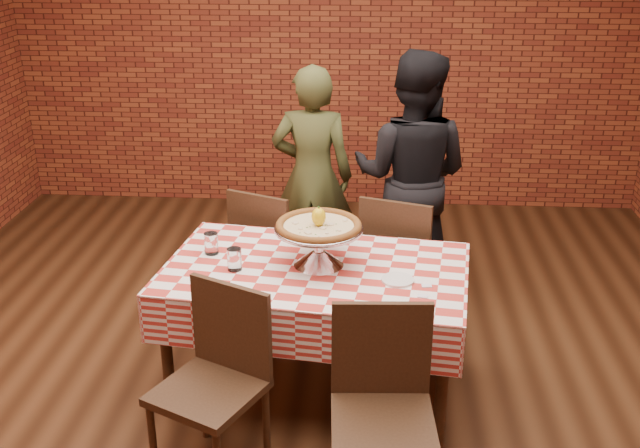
% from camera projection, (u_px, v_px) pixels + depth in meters
% --- Properties ---
extents(ground, '(6.00, 6.00, 0.00)m').
position_uv_depth(ground, '(299.00, 389.00, 4.25)').
color(ground, black).
rests_on(ground, ground).
extents(back_wall, '(5.50, 0.00, 5.50)m').
position_uv_depth(back_wall, '(330.00, 43.00, 6.46)').
color(back_wall, maroon).
rests_on(back_wall, ground).
extents(table, '(1.67, 1.13, 0.75)m').
position_uv_depth(table, '(315.00, 331.00, 4.12)').
color(table, '#3C2817').
rests_on(table, ground).
extents(tablecloth, '(1.72, 1.17, 0.27)m').
position_uv_depth(tablecloth, '(315.00, 290.00, 4.02)').
color(tablecloth, '#BC332A').
rests_on(tablecloth, table).
extents(pizza_stand, '(0.53, 0.53, 0.21)m').
position_uv_depth(pizza_stand, '(319.00, 246.00, 3.96)').
color(pizza_stand, silver).
rests_on(pizza_stand, tablecloth).
extents(pizza, '(0.50, 0.50, 0.03)m').
position_uv_depth(pizza, '(319.00, 227.00, 3.92)').
color(pizza, beige).
rests_on(pizza, pizza_stand).
extents(lemon, '(0.08, 0.08, 0.10)m').
position_uv_depth(lemon, '(319.00, 217.00, 3.90)').
color(lemon, yellow).
rests_on(lemon, pizza).
extents(water_glass_left, '(0.08, 0.08, 0.12)m').
position_uv_depth(water_glass_left, '(234.00, 259.00, 3.92)').
color(water_glass_left, white).
rests_on(water_glass_left, tablecloth).
extents(water_glass_right, '(0.08, 0.08, 0.12)m').
position_uv_depth(water_glass_right, '(211.00, 243.00, 4.11)').
color(water_glass_right, white).
rests_on(water_glass_right, tablecloth).
extents(side_plate, '(0.19, 0.19, 0.01)m').
position_uv_depth(side_plate, '(398.00, 280.00, 3.82)').
color(side_plate, white).
rests_on(side_plate, tablecloth).
extents(sweetener_packet_a, '(0.06, 0.04, 0.00)m').
position_uv_depth(sweetener_packet_a, '(423.00, 296.00, 3.67)').
color(sweetener_packet_a, white).
rests_on(sweetener_packet_a, tablecloth).
extents(sweetener_packet_b, '(0.05, 0.04, 0.00)m').
position_uv_depth(sweetener_packet_b, '(427.00, 286.00, 3.77)').
color(sweetener_packet_b, white).
rests_on(sweetener_packet_b, tablecloth).
extents(condiment_caddy, '(0.12, 0.11, 0.15)m').
position_uv_depth(condiment_caddy, '(329.00, 230.00, 4.24)').
color(condiment_caddy, silver).
rests_on(condiment_caddy, tablecloth).
extents(chair_near_left, '(0.59, 0.59, 0.92)m').
position_uv_depth(chair_near_left, '(208.00, 390.00, 3.46)').
color(chair_near_left, '#3C2817').
rests_on(chair_near_left, ground).
extents(chair_near_right, '(0.47, 0.47, 0.93)m').
position_uv_depth(chair_near_right, '(383.00, 420.00, 3.25)').
color(chair_near_right, '#3C2817').
rests_on(chair_near_right, ground).
extents(chair_far_left, '(0.56, 0.56, 0.91)m').
position_uv_depth(chair_far_left, '(275.00, 251.00, 4.90)').
color(chair_far_left, '#3C2817').
rests_on(chair_far_left, ground).
extents(chair_far_right, '(0.56, 0.56, 0.93)m').
position_uv_depth(chair_far_right, '(402.00, 260.00, 4.75)').
color(chair_far_right, '#3C2817').
rests_on(chair_far_right, ground).
extents(diner_olive, '(0.59, 0.40, 1.57)m').
position_uv_depth(diner_olive, '(312.00, 176.00, 5.27)').
color(diner_olive, '#414522').
rests_on(diner_olive, ground).
extents(diner_black, '(0.97, 0.84, 1.70)m').
position_uv_depth(diner_black, '(411.00, 177.00, 5.06)').
color(diner_black, black).
rests_on(diner_black, ground).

